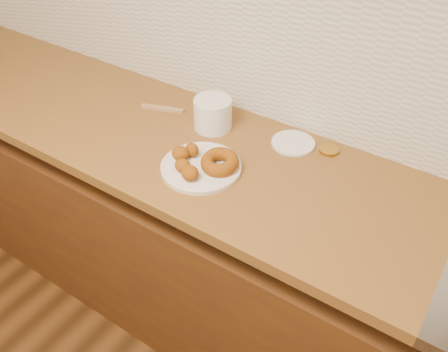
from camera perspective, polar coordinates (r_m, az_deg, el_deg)
The scene contains 11 objects.
wall_back at distance 1.50m, azimuth 14.44°, elevation 19.31°, with size 4.00×0.02×2.70m, color tan.
base_cabinet at distance 1.84m, azimuth 5.80°, elevation -12.91°, with size 3.60×0.60×0.77m, color #58310F.
butcher_block at distance 1.79m, azimuth -11.65°, elevation 6.33°, with size 2.30×0.62×0.04m, color brown.
backsplash at distance 1.54m, azimuth 13.36°, elevation 14.01°, with size 3.60×0.02×0.60m, color silver.
donut_plate at distance 1.50m, azimuth -2.76°, elevation 1.08°, with size 0.26×0.26×0.01m, color white.
ring_donut at distance 1.47m, azimuth -0.54°, elevation 1.73°, with size 0.12×0.12×0.04m, color #975612.
fried_dough_chunks at distance 1.48m, azimuth -4.60°, elevation 1.86°, with size 0.16×0.16×0.05m.
plastic_tub at distance 1.67m, azimuth -1.35°, elevation 7.50°, with size 0.13×0.13×0.11m, color white.
tub_lid at distance 1.63m, azimuth 8.32°, elevation 3.95°, with size 0.15×0.15×0.01m, color white.
brass_jar_lid at distance 1.61m, azimuth 12.51°, elevation 3.06°, with size 0.07×0.07×0.01m, color olive.
wooden_utensil at distance 1.80m, azimuth -7.42°, elevation 8.02°, with size 0.17×0.02×0.01m, color #A47A53.
Camera 1 is at (0.46, 0.66, 1.84)m, focal length 38.00 mm.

